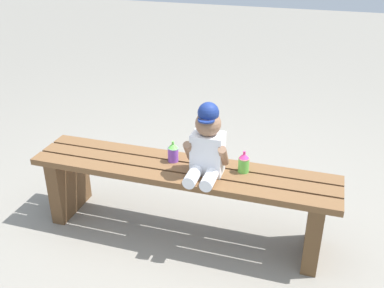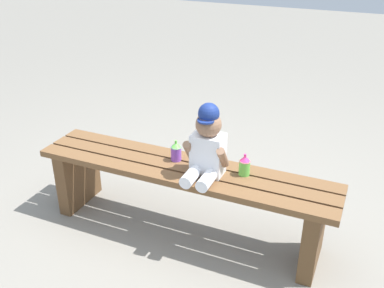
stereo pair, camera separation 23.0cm
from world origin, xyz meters
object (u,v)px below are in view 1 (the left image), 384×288
Objects in this scene: park_bench at (182,187)px; child_figure at (207,144)px; sippy_cup_right at (244,162)px; sippy_cup_left at (173,152)px.

park_bench is 0.34m from child_figure.
sippy_cup_right is (0.19, 0.08, -0.12)m from child_figure.
park_bench is at bearing -37.86° from sippy_cup_left.
child_figure reaches higher than park_bench.
child_figure reaches higher than sippy_cup_right.
sippy_cup_right is at bearing 23.28° from child_figure.
park_bench is 13.94× the size of sippy_cup_right.
child_figure is 3.26× the size of sippy_cup_left.
sippy_cup_right is (0.41, 0.00, 0.00)m from sippy_cup_left.
child_figure is 0.26m from sippy_cup_left.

